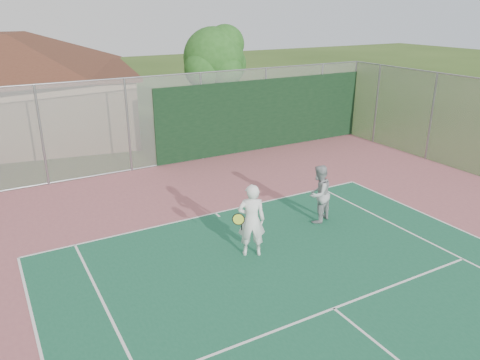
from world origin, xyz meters
The scene contains 5 objects.
back_fence centered at (2.11, 16.98, 1.67)m, with size 20.08×0.11×3.53m.
side_fence_right centered at (10.00, 12.50, 1.75)m, with size 0.08×9.00×3.50m.
tree centered at (5.21, 22.14, 3.35)m, with size 3.65×3.46×5.09m.
player_white_front centered at (-0.34, 9.19, 0.95)m, with size 1.09×0.77×1.88m.
player_grey_back centered at (2.35, 9.93, 0.85)m, with size 1.00×0.90×1.70m.
Camera 1 is at (-5.70, 0.26, 5.89)m, focal length 35.00 mm.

